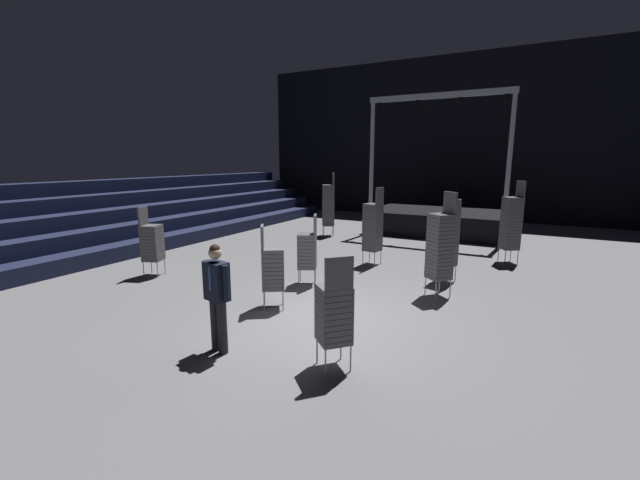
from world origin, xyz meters
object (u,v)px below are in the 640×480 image
Objects in this scene: chair_stack_mid_left at (440,245)px; chair_stack_rear_left at (334,312)px; chair_stack_rear_right at (511,222)px; chair_stack_aisle_left at (373,226)px; chair_stack_mid_centre at (152,242)px; chair_stack_front_right at (308,250)px; chair_stack_rear_centre at (447,241)px; man_with_tie at (217,292)px; chair_stack_mid_right at (272,267)px; stage_riser at (440,220)px; chair_stack_front_left at (328,205)px.

chair_stack_mid_left reaches higher than chair_stack_rear_left.
chair_stack_aisle_left is at bearing 87.87° from chair_stack_rear_right.
chair_stack_rear_right is at bearing 104.98° from chair_stack_mid_centre.
chair_stack_front_right is 1.00× the size of chair_stack_rear_left.
chair_stack_front_right is at bearing 137.87° from chair_stack_rear_centre.
man_with_tie is 0.78× the size of chair_stack_aisle_left.
chair_stack_rear_centre is at bearing -45.06° from chair_stack_mid_left.
chair_stack_mid_right is at bearing 96.81° from chair_stack_rear_left.
chair_stack_rear_right is (8.05, 5.89, 0.29)m from chair_stack_mid_centre.
chair_stack_rear_right is (1.16, 4.00, 0.04)m from chair_stack_mid_left.
chair_stack_rear_left is at bearing 121.52° from chair_stack_mid_left.
chair_stack_rear_right reaches higher than man_with_tie.
man_with_tie is at bearing -93.46° from stage_riser.
chair_stack_rear_right is 3.07m from chair_stack_rear_centre.
chair_stack_rear_right is at bearing -8.23° from chair_stack_rear_centre.
chair_stack_mid_centre is (-3.92, -1.27, 0.04)m from chair_stack_front_right.
chair_stack_aisle_left is at bearing 108.39° from chair_stack_mid_centre.
chair_stack_rear_centre reaches higher than chair_stack_mid_centre.
chair_stack_rear_centre reaches higher than man_with_tie.
chair_stack_mid_centre reaches higher than man_with_tie.
chair_stack_aisle_left is at bearing 58.84° from chair_stack_rear_left.
chair_stack_mid_left is at bearing -160.00° from chair_stack_rear_centre.
chair_stack_front_left is 8.04m from chair_stack_mid_right.
chair_stack_mid_centre is at bearing 114.99° from chair_stack_rear_left.
stage_riser is 4.73m from chair_stack_front_left.
stage_riser is 3.21× the size of chair_stack_rear_left.
chair_stack_rear_right reaches higher than chair_stack_rear_centre.
chair_stack_front_left is (-3.01, 9.58, 0.25)m from man_with_tie.
chair_stack_rear_centre is 0.92× the size of chair_stack_aisle_left.
chair_stack_mid_centre is 1.05× the size of chair_stack_rear_left.
chair_stack_mid_left is (2.44, 4.32, 0.17)m from man_with_tie.
chair_stack_mid_left is at bearing 33.72° from chair_stack_rear_left.
chair_stack_rear_centre is (2.89, 1.82, 0.17)m from chair_stack_front_right.
chair_stack_mid_centre is at bearing 130.11° from chair_stack_rear_centre.
chair_stack_mid_right is at bearing 166.38° from chair_stack_front_left.
chair_stack_mid_centre is 6.59m from chair_stack_rear_left.
chair_stack_aisle_left is at bearing 87.71° from chair_stack_rear_centre.
chair_stack_front_left is 7.58m from chair_stack_mid_left.
chair_stack_rear_centre reaches higher than chair_stack_rear_left.
chair_stack_rear_centre reaches higher than chair_stack_front_right.
chair_stack_front_right is (-1.28, -8.67, 0.31)m from stage_riser.
chair_stack_mid_left is at bearing -121.77° from chair_stack_aisle_left.
stage_riser reaches higher than chair_stack_front_right.
man_with_tie is 0.85× the size of chair_stack_rear_centre.
chair_stack_front_left is 6.39m from chair_stack_front_right.
chair_stack_mid_left is (2.98, 0.62, 0.29)m from chair_stack_front_right.
chair_stack_mid_left reaches higher than chair_stack_aisle_left.
stage_riser is 12.40m from man_with_tie.
chair_stack_front_left is (-3.76, -2.79, 0.69)m from stage_riser.
man_with_tie is 0.97× the size of chair_stack_mid_centre.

